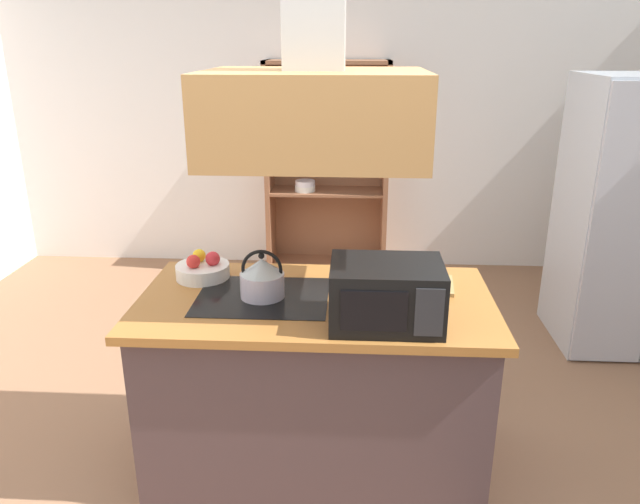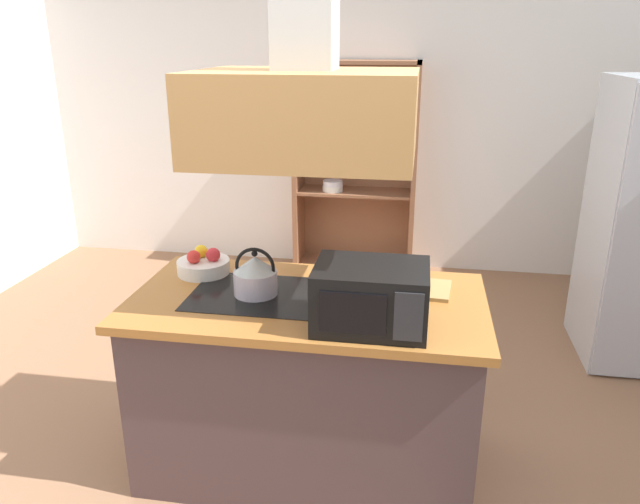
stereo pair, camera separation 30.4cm
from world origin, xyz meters
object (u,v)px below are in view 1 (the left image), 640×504
Objects in this scene: dish_cabinet at (327,182)px; microwave at (386,294)px; refrigerator at (638,216)px; fruit_bowl at (203,269)px; cutting_board at (417,284)px; kettle at (262,278)px.

dish_cabinet reaches higher than microwave.
refrigerator is 6.91× the size of fruit_bowl.
fruit_bowl is at bearing -101.10° from dish_cabinet.
refrigerator is 2.90m from fruit_bowl.
dish_cabinet is 7.05× the size of fruit_bowl.
refrigerator is 5.34× the size of cutting_board.
dish_cabinet is 8.22× the size of kettle.
cutting_board is at bearing 67.54° from microwave.
microwave reaches higher than fruit_bowl.
microwave reaches higher than cutting_board.
microwave is (-0.17, -0.41, 0.12)m from cutting_board.
dish_cabinet is at bearing 148.88° from refrigerator.
microwave is 0.99m from fruit_bowl.
dish_cabinet reaches higher than cutting_board.
microwave is (0.39, -2.97, 0.21)m from dish_cabinet.
kettle reaches higher than fruit_bowl.
microwave reaches higher than kettle.
kettle is 0.66× the size of cutting_board.
fruit_bowl is at bearing 177.92° from cutting_board.
kettle is (-2.30, -1.45, 0.09)m from refrigerator.
kettle is at bearing -166.14° from cutting_board.
cutting_board is 0.74× the size of microwave.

